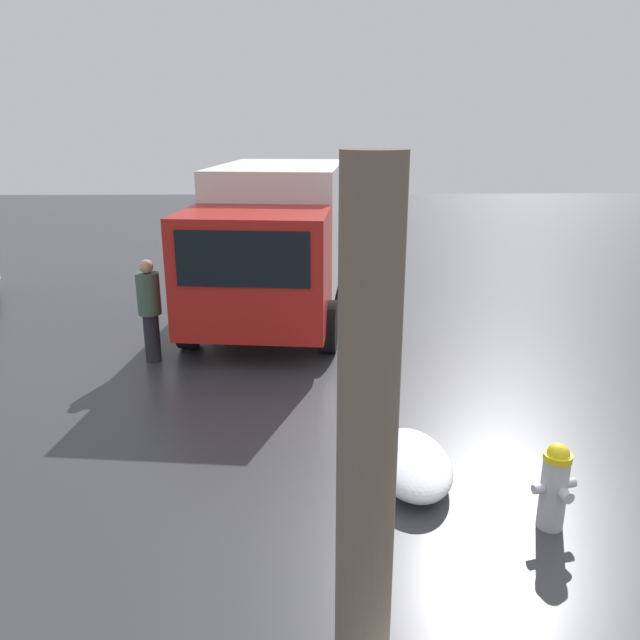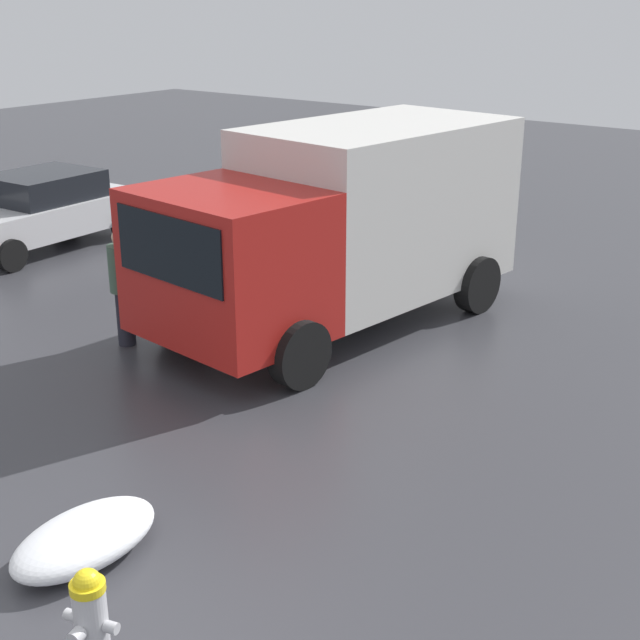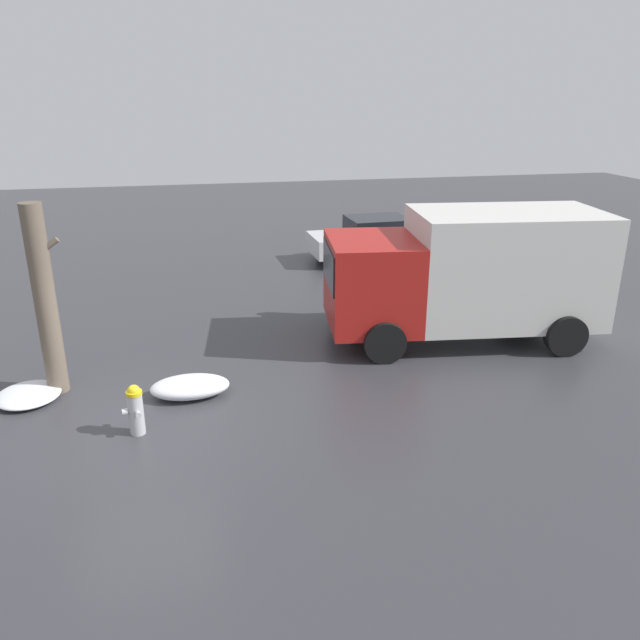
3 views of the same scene
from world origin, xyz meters
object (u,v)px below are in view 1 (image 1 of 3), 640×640
Objects in this scene: fire_hydrant at (555,485)px; delivery_truck at (275,237)px; tree_trunk at (367,441)px; pedestrian at (150,307)px.

delivery_truck reaches higher than fire_hydrant.
tree_trunk is 8.81m from delivery_truck.
delivery_truck is 3.31m from pedestrian.
delivery_truck is at bearing -172.86° from fire_hydrant.
delivery_truck is at bearing 6.06° from tree_trunk.
tree_trunk is (-1.58, 1.98, 1.35)m from fire_hydrant.
pedestrian reaches higher than fire_hydrant.
fire_hydrant is at bearing -51.39° from tree_trunk.
pedestrian is (6.16, 2.86, -0.88)m from tree_trunk.
tree_trunk reaches higher than delivery_truck.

